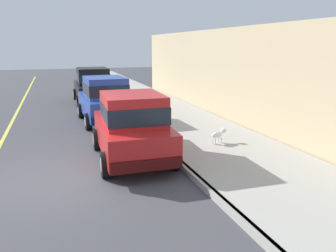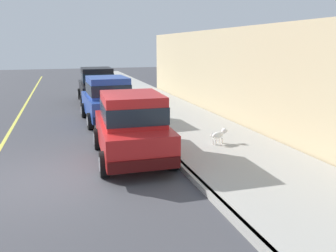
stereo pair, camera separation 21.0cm
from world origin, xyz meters
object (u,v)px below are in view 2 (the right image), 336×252
at_px(car_blue_hatchback, 108,99).
at_px(car_black_sedan, 97,85).
at_px(car_red_hatchback, 132,126).
at_px(dog_white, 219,134).

relative_size(car_blue_hatchback, car_black_sedan, 0.84).
xyz_separation_m(car_red_hatchback, dog_white, (2.79, 0.26, -0.55)).
height_order(car_red_hatchback, car_black_sedan, car_black_sedan).
distance_m(car_blue_hatchback, car_black_sedan, 5.08).
bearing_deg(dog_white, car_black_sedan, 105.44).
bearing_deg(car_blue_hatchback, car_red_hatchback, -89.96).
xyz_separation_m(car_red_hatchback, car_blue_hatchback, (-0.00, 4.94, 0.00)).
relative_size(car_red_hatchback, car_black_sedan, 0.84).
relative_size(car_red_hatchback, dog_white, 5.33).
bearing_deg(car_blue_hatchback, dog_white, -59.17).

